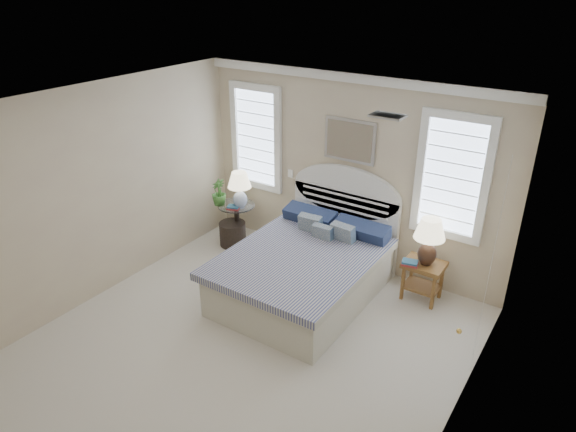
# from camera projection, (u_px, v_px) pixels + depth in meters

# --- Properties ---
(floor) EXTENTS (4.50, 5.00, 0.01)m
(floor) POSITION_uv_depth(u_px,v_px,m) (238.00, 353.00, 5.71)
(floor) COLOR #BBB1A0
(floor) RESTS_ON ground
(ceiling) EXTENTS (4.50, 5.00, 0.01)m
(ceiling) POSITION_uv_depth(u_px,v_px,m) (225.00, 114.00, 4.55)
(ceiling) COLOR white
(ceiling) RESTS_ON wall_back
(wall_back) EXTENTS (4.50, 0.02, 2.70)m
(wall_back) POSITION_uv_depth(u_px,v_px,m) (349.00, 173.00, 7.01)
(wall_back) COLOR #C3AD92
(wall_back) RESTS_ON floor
(wall_left) EXTENTS (0.02, 5.00, 2.70)m
(wall_left) POSITION_uv_depth(u_px,v_px,m) (89.00, 197.00, 6.26)
(wall_left) COLOR #C3AD92
(wall_left) RESTS_ON floor
(wall_right) EXTENTS (0.02, 5.00, 2.70)m
(wall_right) POSITION_uv_depth(u_px,v_px,m) (456.00, 324.00, 4.00)
(wall_right) COLOR #C3AD92
(wall_right) RESTS_ON floor
(crown_molding) EXTENTS (4.50, 0.08, 0.12)m
(crown_molding) POSITION_uv_depth(u_px,v_px,m) (353.00, 77.00, 6.42)
(crown_molding) COLOR white
(crown_molding) RESTS_ON wall_back
(hvac_vent) EXTENTS (0.30, 0.20, 0.02)m
(hvac_vent) POSITION_uv_depth(u_px,v_px,m) (388.00, 116.00, 4.56)
(hvac_vent) COLOR #B2B2B2
(hvac_vent) RESTS_ON ceiling
(switch_plate) EXTENTS (0.08, 0.01, 0.12)m
(switch_plate) POSITION_uv_depth(u_px,v_px,m) (290.00, 173.00, 7.56)
(switch_plate) COLOR white
(switch_plate) RESTS_ON wall_back
(window_left) EXTENTS (0.90, 0.06, 1.60)m
(window_left) POSITION_uv_depth(u_px,v_px,m) (257.00, 137.00, 7.66)
(window_left) COLOR silver
(window_left) RESTS_ON wall_back
(window_right) EXTENTS (0.90, 0.06, 1.60)m
(window_right) POSITION_uv_depth(u_px,v_px,m) (453.00, 177.00, 6.18)
(window_right) COLOR silver
(window_right) RESTS_ON wall_back
(painting) EXTENTS (0.74, 0.04, 0.58)m
(painting) POSITION_uv_depth(u_px,v_px,m) (349.00, 141.00, 6.77)
(painting) COLOR silver
(painting) RESTS_ON wall_back
(closet_door) EXTENTS (0.02, 1.80, 2.40)m
(closet_door) POSITION_uv_depth(u_px,v_px,m) (490.00, 272.00, 4.98)
(closet_door) COLOR white
(closet_door) RESTS_ON floor
(bed) EXTENTS (1.72, 2.28, 1.47)m
(bed) POSITION_uv_depth(u_px,v_px,m) (308.00, 267.00, 6.64)
(bed) COLOR #BDB8A6
(bed) RESTS_ON floor
(side_table_left) EXTENTS (0.56, 0.56, 0.63)m
(side_table_left) POSITION_uv_depth(u_px,v_px,m) (237.00, 219.00, 7.91)
(side_table_left) COLOR black
(side_table_left) RESTS_ON floor
(nightstand_right) EXTENTS (0.50, 0.40, 0.53)m
(nightstand_right) POSITION_uv_depth(u_px,v_px,m) (423.00, 273.00, 6.51)
(nightstand_right) COLOR #8F5E2F
(nightstand_right) RESTS_ON floor
(floor_pot) EXTENTS (0.53, 0.53, 0.37)m
(floor_pot) POSITION_uv_depth(u_px,v_px,m) (233.00, 234.00, 7.91)
(floor_pot) COLOR black
(floor_pot) RESTS_ON floor
(lamp_left) EXTENTS (0.38, 0.38, 0.57)m
(lamp_left) POSITION_uv_depth(u_px,v_px,m) (240.00, 186.00, 7.57)
(lamp_left) COLOR silver
(lamp_left) RESTS_ON side_table_left
(lamp_right) EXTENTS (0.47, 0.47, 0.63)m
(lamp_right) POSITION_uv_depth(u_px,v_px,m) (429.00, 237.00, 6.26)
(lamp_right) COLOR black
(lamp_right) RESTS_ON nightstand_right
(potted_plant) EXTENTS (0.28, 0.28, 0.40)m
(potted_plant) POSITION_uv_depth(u_px,v_px,m) (219.00, 192.00, 7.73)
(potted_plant) COLOR #316829
(potted_plant) RESTS_ON side_table_left
(books_left) EXTENTS (0.22, 0.18, 0.05)m
(books_left) POSITION_uv_depth(u_px,v_px,m) (233.00, 207.00, 7.66)
(books_left) COLOR #A6292C
(books_left) RESTS_ON side_table_left
(books_right) EXTENTS (0.24, 0.20, 0.05)m
(books_right) POSITION_uv_depth(u_px,v_px,m) (410.00, 263.00, 6.39)
(books_right) COLOR #A6292C
(books_right) RESTS_ON nightstand_right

